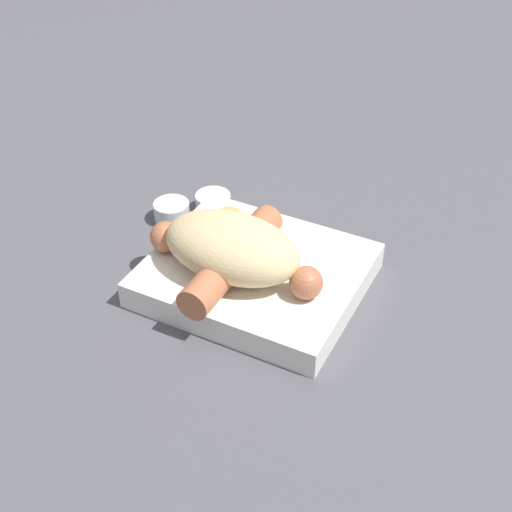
% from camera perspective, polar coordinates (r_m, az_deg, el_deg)
% --- Properties ---
extents(ground_plane, '(3.00, 3.00, 0.00)m').
position_cam_1_polar(ground_plane, '(0.75, -0.00, -2.39)').
color(ground_plane, '#4C4C51').
extents(food_tray, '(0.21, 0.18, 0.03)m').
position_cam_1_polar(food_tray, '(0.74, -0.00, -1.52)').
color(food_tray, silver).
rests_on(food_tray, ground_plane).
extents(bread_roll, '(0.14, 0.09, 0.06)m').
position_cam_1_polar(bread_roll, '(0.70, -1.95, 0.71)').
color(bread_roll, '#DBBC84').
rests_on(bread_roll, food_tray).
extents(sausage, '(0.19, 0.16, 0.03)m').
position_cam_1_polar(sausage, '(0.71, -1.85, -0.23)').
color(sausage, '#B26642').
rests_on(sausage, food_tray).
extents(pickled_veggies, '(0.07, 0.08, 0.01)m').
position_cam_1_polar(pickled_veggies, '(0.78, -2.07, 2.36)').
color(pickled_veggies, orange).
rests_on(pickled_veggies, food_tray).
extents(condiment_cup_near, '(0.04, 0.04, 0.02)m').
position_cam_1_polar(condiment_cup_near, '(0.85, -3.45, 4.16)').
color(condiment_cup_near, silver).
rests_on(condiment_cup_near, ground_plane).
extents(condiment_cup_far, '(0.04, 0.04, 0.02)m').
position_cam_1_polar(condiment_cup_far, '(0.84, -6.75, 3.47)').
color(condiment_cup_far, silver).
rests_on(condiment_cup_far, ground_plane).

